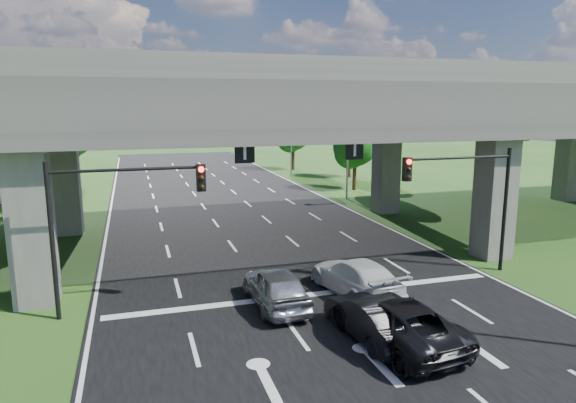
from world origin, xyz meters
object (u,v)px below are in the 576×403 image
streetlight_far (344,130)px  car_white (356,277)px  streetlight_beyond (288,123)px  car_silver (276,287)px  signal_right (468,188)px  car_dark (371,318)px  signal_left (112,208)px  car_trailing (395,321)px

streetlight_far → car_white: streetlight_far is taller
streetlight_beyond → car_silver: size_ratio=2.16×
signal_right → car_dark: 9.39m
signal_right → streetlight_beyond: streetlight_beyond is taller
signal_left → car_dark: 10.31m
car_dark → car_trailing: size_ratio=0.79×
car_silver → signal_left: bearing=-12.3°
streetlight_beyond → streetlight_far: bearing=-90.0°
streetlight_far → car_white: size_ratio=1.89×
car_silver → car_dark: size_ratio=1.04×
streetlight_far → car_trailing: 27.52m
car_silver → car_dark: 4.41m
car_dark → streetlight_far: bearing=-115.3°
signal_right → car_trailing: bearing=-140.4°
streetlight_far → streetlight_beyond: same height
streetlight_far → car_silver: bearing=-119.3°
car_dark → car_trailing: car_trailing is taller
signal_left → car_trailing: size_ratio=1.07×
streetlight_far → streetlight_beyond: bearing=90.0°
car_silver → car_dark: (2.38, -3.71, -0.06)m
car_dark → car_white: 4.13m
car_dark → car_white: car_white is taller
signal_right → car_white: 6.98m
car_white → signal_left: bearing=-12.6°
signal_right → streetlight_far: bearing=83.5°
signal_right → streetlight_far: 20.25m
signal_right → car_silver: 10.26m
streetlight_beyond → car_dark: size_ratio=2.25×
car_silver → car_white: bearing=-177.6°
signal_right → streetlight_beyond: size_ratio=0.60×
signal_left → car_dark: bearing=-30.2°
car_white → car_trailing: 4.59m
signal_right → car_silver: size_ratio=1.29×
car_white → car_dark: bearing=65.8°
signal_left → streetlight_far: (17.92, 20.06, 1.66)m
signal_left → car_dark: signal_left is taller
streetlight_far → car_trailing: (-8.91, -25.55, -5.04)m
signal_left → car_white: (9.62, -0.94, -3.39)m
signal_right → car_trailing: signal_right is taller
car_white → car_trailing: bearing=75.2°
streetlight_far → car_white: bearing=-111.6°
signal_left → streetlight_far: 26.95m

